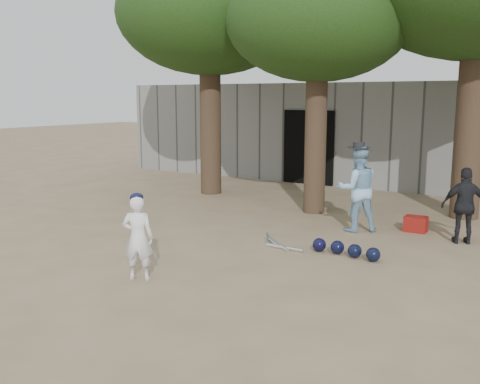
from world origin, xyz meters
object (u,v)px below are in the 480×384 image
Objects in this scene: boy_player at (138,238)px; red_bag at (416,224)px; spectator_dark at (465,206)px; spectator_blue at (357,189)px.

boy_player is 2.92× the size of red_bag.
boy_player is 0.90× the size of spectator_dark.
red_bag is at bearing 173.60° from spectator_blue.
spectator_dark is at bearing -154.47° from boy_player.
spectator_dark reaches higher than red_bag.
spectator_blue is at bearing -17.34° from spectator_dark.
red_bag is (-0.93, 0.42, -0.53)m from spectator_dark.
boy_player is 5.62m from red_bag.
spectator_dark reaches higher than boy_player.
boy_player reaches higher than red_bag.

